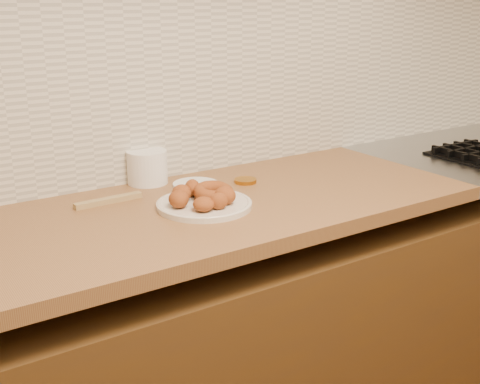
{
  "coord_description": "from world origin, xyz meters",
  "views": [
    {
      "loc": [
        -1.02,
        0.36,
        1.42
      ],
      "look_at": [
        -0.17,
        1.65,
        0.93
      ],
      "focal_mm": 45.0,
      "sensor_mm": 36.0,
      "label": 1
    }
  ],
  "objects": [
    {
      "name": "tub_lid",
      "position": [
        -0.19,
        1.85,
        0.9
      ],
      "size": [
        0.17,
        0.17,
        0.01
      ],
      "primitive_type": "cylinder",
      "rotation": [
        0.0,
        0.0,
        -0.33
      ],
      "color": "white",
      "rests_on": "butcher_block"
    },
    {
      "name": "butcher_block",
      "position": [
        -0.65,
        1.69,
        0.88
      ],
      "size": [
        2.3,
        0.62,
        0.04
      ],
      "primitive_type": "cube",
      "color": "brown",
      "rests_on": "base_cabinet"
    },
    {
      "name": "brass_jar_lid",
      "position": [
        -0.05,
        1.79,
        0.91
      ],
      "size": [
        0.07,
        0.07,
        0.01
      ],
      "primitive_type": "cylinder",
      "rotation": [
        0.0,
        0.0,
        0.07
      ],
      "color": "#B1731A",
      "rests_on": "butcher_block"
    },
    {
      "name": "wall_back",
      "position": [
        0.0,
        2.0,
        1.35
      ],
      "size": [
        4.0,
        0.02,
        2.7
      ],
      "primitive_type": "cube",
      "color": "#BFAC90",
      "rests_on": "ground"
    },
    {
      "name": "backsplash",
      "position": [
        0.0,
        1.99,
        1.2
      ],
      "size": [
        3.6,
        0.02,
        0.6
      ],
      "primitive_type": "cube",
      "color": "beige",
      "rests_on": "wall_back"
    },
    {
      "name": "fried_dough_chunks",
      "position": [
        -0.29,
        1.66,
        0.94
      ],
      "size": [
        0.18,
        0.19,
        0.05
      ],
      "color": "brown",
      "rests_on": "donut_plate"
    },
    {
      "name": "plastic_tub",
      "position": [
        -0.3,
        1.95,
        0.95
      ],
      "size": [
        0.14,
        0.14,
        0.1
      ],
      "primitive_type": "cylinder",
      "rotation": [
        0.0,
        0.0,
        0.21
      ],
      "color": "white",
      "rests_on": "butcher_block"
    },
    {
      "name": "wooden_utensil",
      "position": [
        -0.47,
        1.84,
        0.91
      ],
      "size": [
        0.19,
        0.03,
        0.01
      ],
      "primitive_type": "cube",
      "rotation": [
        0.0,
        0.0,
        0.04
      ],
      "color": "#9E8351",
      "rests_on": "butcher_block"
    },
    {
      "name": "base_cabinet",
      "position": [
        0.0,
        1.69,
        0.39
      ],
      "size": [
        3.6,
        0.6,
        0.77
      ],
      "primitive_type": "cube",
      "color": "#4B2F11",
      "rests_on": "floor"
    },
    {
      "name": "donut_plate",
      "position": [
        -0.27,
        1.67,
        0.91
      ],
      "size": [
        0.25,
        0.25,
        0.01
      ],
      "primitive_type": "cylinder",
      "color": "beige",
      "rests_on": "butcher_block"
    },
    {
      "name": "ring_donut",
      "position": [
        -0.24,
        1.68,
        0.93
      ],
      "size": [
        0.14,
        0.14,
        0.05
      ],
      "primitive_type": "torus",
      "rotation": [
        0.1,
        0.0,
        0.28
      ],
      "color": "brown",
      "rests_on": "donut_plate"
    }
  ]
}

